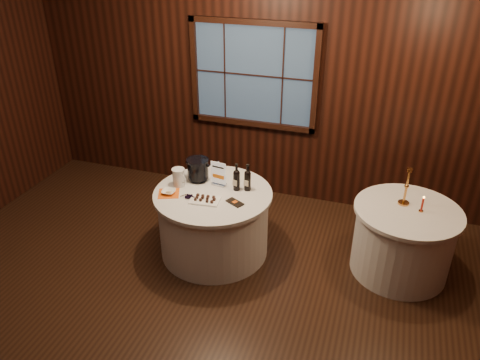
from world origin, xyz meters
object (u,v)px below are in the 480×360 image
(cracker_bowl, at_px, (169,192))
(sign_stand, at_px, (219,177))
(side_table, at_px, (402,240))
(brass_candlestick, at_px, (406,191))
(grape_bunch, at_px, (189,197))
(main_table, at_px, (214,222))
(chocolate_plate, at_px, (205,199))
(red_candle, at_px, (422,205))
(port_bottle_left, at_px, (236,179))
(glass_pitcher, at_px, (179,177))
(chocolate_box, at_px, (235,202))
(ice_bucket, at_px, (198,169))
(port_bottle_right, at_px, (247,179))

(cracker_bowl, bearing_deg, sign_stand, 37.67)
(side_table, height_order, brass_candlestick, brass_candlestick)
(sign_stand, height_order, grape_bunch, sign_stand)
(main_table, relative_size, side_table, 1.19)
(brass_candlestick, bearing_deg, chocolate_plate, -163.37)
(cracker_bowl, bearing_deg, red_candle, 10.43)
(port_bottle_left, relative_size, cracker_bowl, 2.15)
(main_table, relative_size, sign_stand, 4.40)
(sign_stand, relative_size, glass_pitcher, 1.44)
(side_table, height_order, port_bottle_left, port_bottle_left)
(main_table, relative_size, glass_pitcher, 6.36)
(chocolate_box, height_order, cracker_bowl, cracker_bowl)
(port_bottle_left, bearing_deg, main_table, -135.33)
(ice_bucket, bearing_deg, chocolate_plate, -58.93)
(port_bottle_left, xyz_separation_m, chocolate_box, (0.07, -0.27, -0.13))
(sign_stand, bearing_deg, side_table, 11.99)
(grape_bunch, xyz_separation_m, glass_pitcher, (-0.22, 0.22, 0.08))
(sign_stand, height_order, port_bottle_left, port_bottle_left)
(chocolate_plate, height_order, brass_candlestick, brass_candlestick)
(main_table, distance_m, port_bottle_right, 0.64)
(ice_bucket, distance_m, chocolate_plate, 0.48)
(port_bottle_right, xyz_separation_m, chocolate_box, (-0.04, -0.31, -0.12))
(ice_bucket, height_order, cracker_bowl, ice_bucket)
(grape_bunch, relative_size, glass_pitcher, 0.83)
(main_table, xyz_separation_m, sign_stand, (0.01, 0.17, 0.48))
(chocolate_plate, bearing_deg, cracker_bowl, 177.49)
(glass_pitcher, bearing_deg, cracker_bowl, -74.34)
(sign_stand, relative_size, cracker_bowl, 2.01)
(main_table, distance_m, grape_bunch, 0.48)
(sign_stand, height_order, chocolate_box, sign_stand)
(port_bottle_right, relative_size, red_candle, 1.74)
(side_table, distance_m, port_bottle_right, 1.75)
(grape_bunch, distance_m, cracker_bowl, 0.25)
(side_table, distance_m, grape_bunch, 2.28)
(chocolate_plate, height_order, red_candle, red_candle)
(ice_bucket, height_order, red_candle, ice_bucket)
(side_table, xyz_separation_m, red_candle, (0.12, -0.00, 0.45))
(port_bottle_right, distance_m, red_candle, 1.79)
(grape_bunch, bearing_deg, cracker_bowl, 175.80)
(sign_stand, height_order, glass_pitcher, sign_stand)
(port_bottle_left, height_order, chocolate_plate, port_bottle_left)
(chocolate_plate, bearing_deg, grape_bunch, 179.90)
(grape_bunch, distance_m, brass_candlestick, 2.22)
(side_table, bearing_deg, glass_pitcher, -173.58)
(grape_bunch, xyz_separation_m, cracker_bowl, (-0.25, 0.02, 0.00))
(side_table, distance_m, sign_stand, 2.06)
(main_table, xyz_separation_m, chocolate_box, (0.30, -0.13, 0.39))
(main_table, bearing_deg, chocolate_plate, -94.55)
(port_bottle_left, bearing_deg, ice_bucket, -175.58)
(port_bottle_right, distance_m, glass_pitcher, 0.76)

